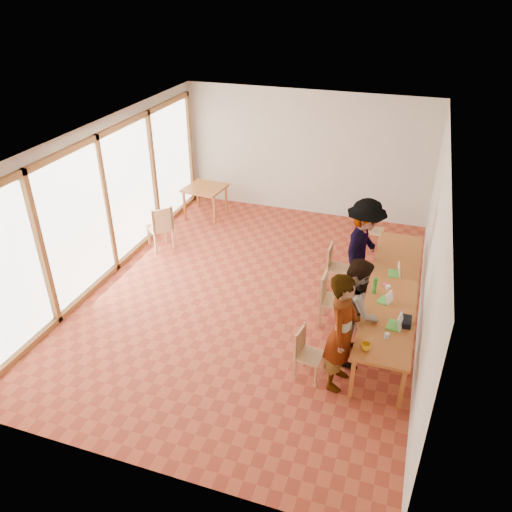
% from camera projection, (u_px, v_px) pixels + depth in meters
% --- Properties ---
extents(ground, '(8.00, 8.00, 0.00)m').
position_uv_depth(ground, '(253.00, 295.00, 9.42)').
color(ground, '#A34327').
rests_on(ground, ground).
extents(wall_back, '(6.00, 0.10, 3.00)m').
position_uv_depth(wall_back, '(306.00, 154.00, 11.96)').
color(wall_back, beige).
rests_on(wall_back, ground).
extents(wall_front, '(6.00, 0.10, 3.00)m').
position_uv_depth(wall_front, '(133.00, 379.00, 5.38)').
color(wall_front, beige).
rests_on(wall_front, ground).
extents(wall_right, '(0.10, 8.00, 3.00)m').
position_uv_depth(wall_right, '(432.00, 250.00, 7.85)').
color(wall_right, beige).
rests_on(wall_right, ground).
extents(window_wall, '(0.10, 8.00, 3.00)m').
position_uv_depth(window_wall, '(105.00, 202.00, 9.48)').
color(window_wall, white).
rests_on(window_wall, ground).
extents(ceiling, '(6.00, 8.00, 0.04)m').
position_uv_depth(ceiling, '(252.00, 138.00, 7.91)').
color(ceiling, white).
rests_on(ceiling, wall_back).
extents(communal_table, '(0.80, 4.00, 0.75)m').
position_uv_depth(communal_table, '(393.00, 289.00, 8.33)').
color(communal_table, '#B26427').
rests_on(communal_table, ground).
extents(side_table, '(0.90, 0.90, 0.75)m').
position_uv_depth(side_table, '(205.00, 190.00, 12.14)').
color(side_table, '#B26427').
rests_on(side_table, ground).
extents(chair_near, '(0.43, 0.43, 0.44)m').
position_uv_depth(chair_near, '(305.00, 348.00, 7.34)').
color(chair_near, tan).
rests_on(chair_near, ground).
extents(chair_mid, '(0.45, 0.45, 0.52)m').
position_uv_depth(chair_mid, '(329.00, 294.00, 8.40)').
color(chair_mid, tan).
rests_on(chair_mid, ground).
extents(chair_far, '(0.41, 0.41, 0.46)m').
position_uv_depth(chair_far, '(334.00, 262.00, 9.43)').
color(chair_far, tan).
rests_on(chair_far, ground).
extents(chair_empty, '(0.43, 0.43, 0.46)m').
position_uv_depth(chair_empty, '(370.00, 225.00, 10.81)').
color(chair_empty, tan).
rests_on(chair_empty, ground).
extents(chair_spare, '(0.67, 0.67, 0.54)m').
position_uv_depth(chair_spare, '(161.00, 224.00, 10.64)').
color(chair_spare, tan).
rests_on(chair_spare, ground).
extents(person_near, '(0.52, 0.73, 1.86)m').
position_uv_depth(person_near, '(342.00, 332.00, 6.97)').
color(person_near, gray).
rests_on(person_near, ground).
extents(person_mid, '(0.76, 0.92, 1.73)m').
position_uv_depth(person_mid, '(357.00, 309.00, 7.55)').
color(person_mid, gray).
rests_on(person_mid, ground).
extents(person_far, '(0.90, 1.33, 1.91)m').
position_uv_depth(person_far, '(363.00, 249.00, 9.01)').
color(person_far, gray).
rests_on(person_far, ground).
extents(laptop_near, '(0.25, 0.28, 0.21)m').
position_uv_depth(laptop_near, '(397.00, 324.00, 7.34)').
color(laptop_near, '#51C53D').
rests_on(laptop_near, communal_table).
extents(laptop_mid, '(0.26, 0.27, 0.19)m').
position_uv_depth(laptop_mid, '(387.00, 299.00, 7.90)').
color(laptop_mid, '#51C53D').
rests_on(laptop_mid, communal_table).
extents(laptop_far, '(0.22, 0.25, 0.21)m').
position_uv_depth(laptop_far, '(396.00, 272.00, 8.61)').
color(laptop_far, '#51C53D').
rests_on(laptop_far, communal_table).
extents(yellow_mug, '(0.17, 0.17, 0.11)m').
position_uv_depth(yellow_mug, '(366.00, 347.00, 6.90)').
color(yellow_mug, '#E09F0E').
rests_on(yellow_mug, communal_table).
extents(green_bottle, '(0.07, 0.07, 0.28)m').
position_uv_depth(green_bottle, '(375.00, 286.00, 8.07)').
color(green_bottle, '#1E8325').
rests_on(green_bottle, communal_table).
extents(clear_glass, '(0.07, 0.07, 0.09)m').
position_uv_depth(clear_glass, '(387.00, 336.00, 7.12)').
color(clear_glass, silver).
rests_on(clear_glass, communal_table).
extents(condiment_cup, '(0.08, 0.08, 0.06)m').
position_uv_depth(condiment_cup, '(388.00, 287.00, 8.23)').
color(condiment_cup, white).
rests_on(condiment_cup, communal_table).
extents(pink_phone, '(0.05, 0.10, 0.01)m').
position_uv_depth(pink_phone, '(384.00, 284.00, 8.35)').
color(pink_phone, '#CA4664').
rests_on(pink_phone, communal_table).
extents(black_pouch, '(0.16, 0.26, 0.09)m').
position_uv_depth(black_pouch, '(406.00, 322.00, 7.41)').
color(black_pouch, black).
rests_on(black_pouch, communal_table).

